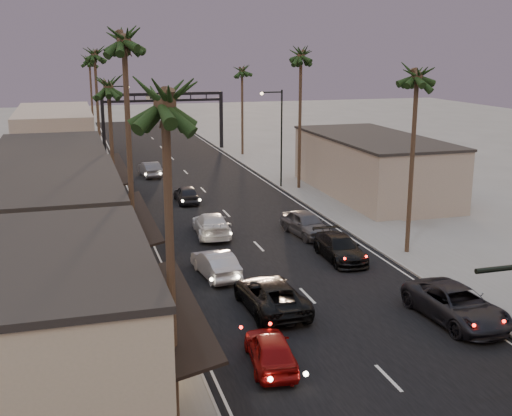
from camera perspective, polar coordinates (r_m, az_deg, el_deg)
ground at (r=53.30m, az=-3.42°, el=0.29°), size 200.00×200.00×0.00m
road at (r=58.06m, az=-4.52°, el=1.42°), size 14.00×120.00×0.02m
sidewalk_left at (r=63.79m, az=-14.22°, el=2.22°), size 5.00×92.00×0.12m
sidewalk_right at (r=67.11m, az=2.21°, el=3.22°), size 5.00×92.00×0.12m
storefront_near at (r=24.64m, az=-18.82°, el=-10.45°), size 8.00×12.00×5.50m
storefront_mid at (r=37.86m, az=-18.07°, el=-1.83°), size 8.00×14.00×5.50m
storefront_far at (r=53.50m, az=-17.66°, el=2.44°), size 8.00×16.00×5.00m
storefront_dist at (r=76.14m, az=-17.42°, el=6.12°), size 8.00×20.00×6.00m
building_right at (r=57.45m, az=10.31°, el=3.64°), size 8.00×18.00×5.00m
arch at (r=81.62m, az=-8.25°, el=8.90°), size 15.20×0.40×7.27m
streetlight_right at (r=58.92m, az=2.02°, el=6.89°), size 2.13×0.30×9.00m
streetlight_left at (r=69.04m, az=-12.54°, el=7.62°), size 2.13×0.30×9.00m
palm_la at (r=19.75m, az=-8.14°, el=10.40°), size 3.20×3.20×13.20m
palm_lb at (r=32.64m, az=-11.70°, el=15.05°), size 3.20×3.20×15.20m
palm_lc at (r=46.64m, az=-13.02°, el=11.01°), size 3.20×3.20×12.20m
palm_ld at (r=65.57m, az=-14.19°, el=13.42°), size 3.20×3.20×14.20m
palm_ra at (r=39.91m, az=14.17°, el=11.90°), size 3.20×3.20×13.20m
palm_rb at (r=58.07m, az=4.03°, el=13.78°), size 3.20×3.20×14.20m
palm_rc at (r=77.18m, az=-1.25°, el=12.42°), size 3.20×3.20×12.20m
palm_far at (r=88.57m, az=-14.61°, el=12.82°), size 3.20×3.20×13.20m
oncoming_red at (r=26.72m, az=1.32°, el=-12.46°), size 2.21×4.46×1.46m
oncoming_pickup at (r=31.96m, az=1.32°, el=-7.74°), size 2.79×5.79×1.59m
oncoming_silver at (r=36.58m, az=-3.62°, el=-4.96°), size 2.12×4.76×1.52m
oncoming_white at (r=44.48m, az=-3.98°, el=-1.45°), size 2.62×5.61×1.59m
oncoming_dgrey at (r=54.18m, az=-6.21°, el=1.25°), size 1.75×4.31×1.47m
oncoming_grey_far at (r=65.76m, az=-9.40°, el=3.43°), size 2.01×4.70×1.51m
curbside_near at (r=32.18m, az=17.39°, el=-8.18°), size 3.14×6.15×1.66m
curbside_black at (r=39.69m, az=7.48°, el=-3.54°), size 2.18×5.18×1.49m
curbside_grey at (r=44.48m, az=4.47°, el=-1.40°), size 2.65×5.18×1.69m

